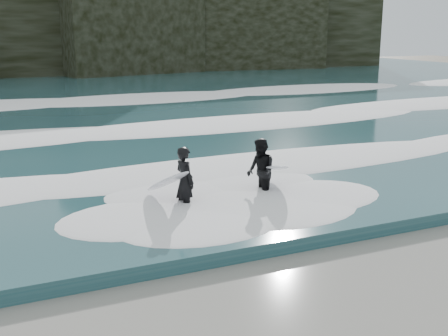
{
  "coord_description": "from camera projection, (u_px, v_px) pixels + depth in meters",
  "views": [
    {
      "loc": [
        -3.76,
        -5.5,
        4.19
      ],
      "look_at": [
        1.43,
        6.03,
        1.0
      ],
      "focal_mm": 45.0,
      "sensor_mm": 36.0,
      "label": 1
    }
  ],
  "objects": [
    {
      "name": "foam_mid",
      "position": [
        83.0,
        128.0,
        21.43
      ],
      "size": [
        60.0,
        4.0,
        0.24
      ],
      "primitive_type": "ellipsoid",
      "color": "white",
      "rests_on": "sea"
    },
    {
      "name": "foam_near",
      "position": [
        131.0,
        170.0,
        15.25
      ],
      "size": [
        60.0,
        3.2,
        0.2
      ],
      "primitive_type": "ellipsoid",
      "color": "white",
      "rests_on": "sea"
    },
    {
      "name": "surfer_right",
      "position": [
        263.0,
        171.0,
        13.55
      ],
      "size": [
        1.4,
        2.09,
        1.6
      ],
      "color": "black",
      "rests_on": "ground"
    },
    {
      "name": "sea",
      "position": [
        42.0,
        97.0,
        32.99
      ],
      "size": [
        90.0,
        52.0,
        0.3
      ],
      "primitive_type": "cube",
      "color": "#224950",
      "rests_on": "ground"
    },
    {
      "name": "foam_far",
      "position": [
        51.0,
        100.0,
        29.38
      ],
      "size": [
        60.0,
        4.8,
        0.3
      ],
      "primitive_type": "ellipsoid",
      "color": "white",
      "rests_on": "sea"
    },
    {
      "name": "surfer_left",
      "position": [
        181.0,
        181.0,
        12.62
      ],
      "size": [
        1.06,
        1.81,
        1.6
      ],
      "color": "black",
      "rests_on": "ground"
    },
    {
      "name": "headland",
      "position": [
        12.0,
        17.0,
        46.84
      ],
      "size": [
        70.0,
        9.0,
        10.0
      ],
      "primitive_type": "cube",
      "color": "black",
      "rests_on": "ground"
    }
  ]
}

